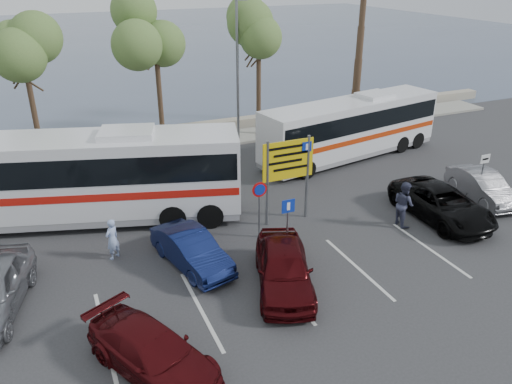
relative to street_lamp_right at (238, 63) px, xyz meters
name	(u,v)px	position (x,y,z in m)	size (l,w,h in m)	color
ground	(302,264)	(-3.00, -13.52, -4.60)	(120.00, 120.00, 0.00)	#313133
kerb_strip	(189,144)	(-3.00, 0.48, -4.52)	(44.00, 2.40, 0.15)	gray
seawall	(179,130)	(-3.00, 2.48, -4.30)	(48.00, 0.80, 0.60)	gray
sea	(92,42)	(-3.00, 46.48, -4.59)	(140.00, 140.00, 0.00)	#3F4D65
tree_left	(22,49)	(-11.00, 0.48, 1.41)	(3.20, 3.20, 7.20)	#382619
tree_mid	(154,28)	(-4.50, 0.48, 2.06)	(3.20, 3.20, 8.00)	#382619
tree_right	(259,32)	(1.50, 0.48, 1.57)	(3.20, 3.20, 7.40)	#382619
street_lamp_right	(238,63)	(0.00, 0.00, 0.00)	(0.45, 1.15, 8.01)	slate
direction_sign	(288,166)	(-2.00, -10.32, -2.17)	(2.20, 0.12, 3.60)	slate
sign_no_stop	(259,201)	(-3.60, -11.13, -3.02)	(0.60, 0.08, 2.35)	slate
sign_parking	(288,219)	(-3.20, -12.73, -3.13)	(0.50, 0.07, 2.25)	slate
sign_taxi	(483,171)	(6.80, -12.03, -3.18)	(0.50, 0.07, 2.20)	slate
lane_markings	(286,287)	(-4.14, -14.52, -4.60)	(12.02, 4.20, 0.01)	silver
coach_bus_left	(85,181)	(-9.50, -7.02, -2.80)	(12.66, 6.15, 3.87)	silver
coach_bus_right	(351,130)	(4.50, -5.05, -3.03)	(11.06, 4.16, 3.37)	silver
car_blue	(192,250)	(-6.60, -12.02, -3.97)	(1.34, 3.85, 1.27)	#0F1A4A
car_maroon	(152,352)	(-9.00, -16.46, -3.99)	(1.71, 4.19, 1.22)	#490C0F
car_red	(284,267)	(-4.20, -14.46, -3.86)	(1.75, 4.36, 1.49)	#40090C
suv_black	(442,204)	(4.00, -12.72, -3.92)	(2.26, 4.89, 1.36)	black
car_silver_b	(482,186)	(7.00, -12.02, -3.95)	(1.37, 3.93, 1.30)	gray
pedestrian_near	(112,239)	(-9.05, -10.40, -3.82)	(0.57, 0.37, 1.56)	#94A9D8
pedestrian_far	(404,204)	(2.17, -12.52, -3.65)	(0.92, 0.72, 1.89)	#373A53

